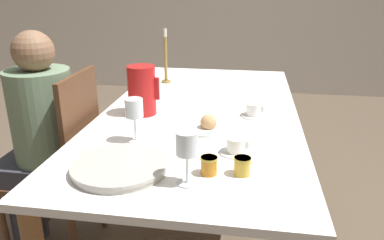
{
  "coord_description": "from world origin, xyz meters",
  "views": [
    {
      "loc": [
        0.24,
        -1.83,
        1.37
      ],
      "look_at": [
        0.0,
        -0.29,
        0.8
      ],
      "focal_mm": 35.0,
      "sensor_mm": 36.0,
      "label": 1
    }
  ],
  "objects": [
    {
      "name": "dining_table",
      "position": [
        0.0,
        0.0,
        0.66
      ],
      "size": [
        0.98,
        1.94,
        0.75
      ],
      "color": "white",
      "rests_on": "ground_plane"
    },
    {
      "name": "red_pitcher",
      "position": [
        -0.28,
        -0.1,
        0.87
      ],
      "size": [
        0.16,
        0.14,
        0.24
      ],
      "color": "red",
      "rests_on": "dining_table"
    },
    {
      "name": "chair_person_side",
      "position": [
        -0.67,
        -0.24,
        0.5
      ],
      "size": [
        0.42,
        0.42,
        0.97
      ],
      "rotation": [
        0.0,
        0.0,
        1.57
      ],
      "color": "#51331E",
      "rests_on": "ground_plane"
    },
    {
      "name": "wine_glass_water",
      "position": [
        -0.22,
        -0.44,
        0.88
      ],
      "size": [
        0.07,
        0.07,
        0.18
      ],
      "color": "white",
      "rests_on": "dining_table"
    },
    {
      "name": "serving_tray",
      "position": [
        -0.19,
        -0.71,
        0.76
      ],
      "size": [
        0.34,
        0.34,
        0.03
      ],
      "color": "#B7B2A8",
      "rests_on": "dining_table"
    },
    {
      "name": "jam_jar_red",
      "position": [
        0.24,
        -0.67,
        0.78
      ],
      "size": [
        0.06,
        0.06,
        0.06
      ],
      "color": "gold",
      "rests_on": "dining_table"
    },
    {
      "name": "jam_jar_amber",
      "position": [
        0.12,
        -0.68,
        0.78
      ],
      "size": [
        0.06,
        0.06,
        0.06
      ],
      "color": "#C67A1E",
      "rests_on": "dining_table"
    },
    {
      "name": "candlestick_tall",
      "position": [
        -0.3,
        0.53,
        0.88
      ],
      "size": [
        0.06,
        0.06,
        0.35
      ],
      "color": "olive",
      "rests_on": "dining_table"
    },
    {
      "name": "bread_plate",
      "position": [
        0.07,
        -0.27,
        0.76
      ],
      "size": [
        0.2,
        0.2,
        0.07
      ],
      "color": "white",
      "rests_on": "dining_table"
    },
    {
      "name": "teacup_near_person",
      "position": [
        0.2,
        -0.5,
        0.77
      ],
      "size": [
        0.12,
        0.12,
        0.07
      ],
      "color": "white",
      "rests_on": "dining_table"
    },
    {
      "name": "person_seated",
      "position": [
        -0.77,
        -0.27,
        0.69
      ],
      "size": [
        0.39,
        0.41,
        1.17
      ],
      "rotation": [
        0.0,
        0.0,
        1.57
      ],
      "color": "#33333D",
      "rests_on": "ground_plane"
    },
    {
      "name": "ground_plane",
      "position": [
        0.0,
        0.0,
        0.0
      ],
      "size": [
        20.0,
        20.0,
        0.0
      ],
      "primitive_type": "plane",
      "color": "brown"
    },
    {
      "name": "teacup_across",
      "position": [
        0.27,
        -0.06,
        0.77
      ],
      "size": [
        0.12,
        0.12,
        0.07
      ],
      "color": "white",
      "rests_on": "dining_table"
    },
    {
      "name": "wine_glass_juice",
      "position": [
        0.06,
        -0.76,
        0.88
      ],
      "size": [
        0.07,
        0.07,
        0.19
      ],
      "color": "white",
      "rests_on": "dining_table"
    }
  ]
}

